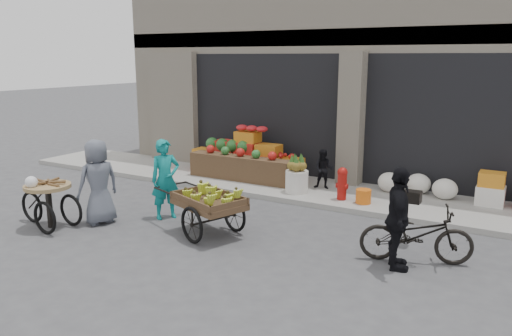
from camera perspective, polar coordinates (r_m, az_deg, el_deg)
The scene contains 15 objects.
ground at distance 8.15m, azimuth -1.57°, elevation -10.12°, with size 80.00×80.00×0.00m, color #424244.
sidewalk at distance 11.63m, azimuth 9.06°, elevation -2.94°, with size 18.00×2.20×0.12m, color gray.
building at distance 14.96m, azimuth 15.09°, elevation 13.06°, with size 14.00×6.45×7.00m.
fruit_display at distance 12.79m, azimuth -0.82°, elevation 1.46°, with size 3.10×1.12×1.24m.
pineapple_bin at distance 11.39m, azimuth 4.68°, elevation -1.54°, with size 0.52×0.52×0.50m, color silver.
fire_hydrant at distance 10.90m, azimuth 9.82°, elevation -1.61°, with size 0.22×0.22×0.71m.
orange_bucket at distance 10.76m, azimuth 12.17°, elevation -3.18°, with size 0.32×0.32×0.30m, color orange.
right_bay_goods at distance 11.51m, azimuth 22.47°, elevation -2.13°, with size 3.35×0.60×0.70m.
seated_person at distance 11.72m, azimuth 7.73°, elevation -0.13°, with size 0.45×0.35×0.93m, color black.
banana_cart at distance 8.96m, azimuth -5.59°, elevation -3.52°, with size 2.35×1.55×0.92m.
vendor_woman at distance 9.96m, azimuth -10.31°, elevation -1.27°, with size 0.58×0.38×1.58m, color #107F7F.
tricycle_cart at distance 10.08m, azimuth -22.64°, elevation -3.23°, with size 1.43×0.88×0.95m.
vendor_grey at distance 9.95m, azimuth -17.60°, elevation -1.52°, with size 0.80×0.52×1.64m, color slate.
bicycle at distance 8.19m, azimuth 17.84°, elevation -7.25°, with size 0.60×1.72×0.90m, color black.
cyclist at distance 7.75m, azimuth 15.92°, elevation -5.62°, with size 0.92×0.38×1.58m, color black.
Camera 1 is at (3.94, -6.39, 3.15)m, focal length 35.00 mm.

